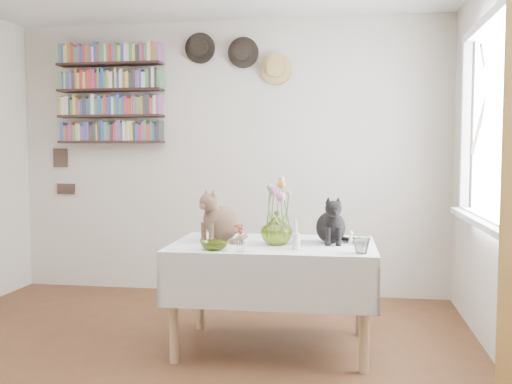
% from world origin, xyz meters
% --- Properties ---
extents(room, '(4.08, 4.58, 2.58)m').
position_xyz_m(room, '(0.00, 0.00, 1.25)').
color(room, brown).
rests_on(room, ground).
extents(window, '(0.12, 1.52, 1.32)m').
position_xyz_m(window, '(1.97, 0.80, 1.40)').
color(window, white).
rests_on(window, room).
extents(dining_table, '(1.33, 0.87, 0.71)m').
position_xyz_m(dining_table, '(0.61, 0.77, 0.53)').
color(dining_table, white).
rests_on(dining_table, room).
extents(tabby_cat, '(0.37, 0.39, 0.36)m').
position_xyz_m(tabby_cat, '(0.26, 0.85, 0.89)').
color(tabby_cat, brown).
rests_on(tabby_cat, dining_table).
extents(black_cat, '(0.25, 0.30, 0.32)m').
position_xyz_m(black_cat, '(0.98, 0.85, 0.87)').
color(black_cat, black).
rests_on(black_cat, dining_table).
extents(flower_vase, '(0.21, 0.21, 0.22)m').
position_xyz_m(flower_vase, '(0.64, 0.71, 0.81)').
color(flower_vase, '#9FB341').
rests_on(flower_vase, dining_table).
extents(green_bowl, '(0.20, 0.20, 0.05)m').
position_xyz_m(green_bowl, '(0.29, 0.47, 0.73)').
color(green_bowl, '#9FB341').
rests_on(green_bowl, dining_table).
extents(drinking_glass, '(0.13, 0.13, 0.10)m').
position_xyz_m(drinking_glass, '(1.18, 0.47, 0.76)').
color(drinking_glass, white).
rests_on(drinking_glass, dining_table).
extents(candlestick, '(0.05, 0.05, 0.18)m').
position_xyz_m(candlestick, '(0.78, 0.55, 0.77)').
color(candlestick, white).
rests_on(candlestick, dining_table).
extents(berry_jar, '(0.05, 0.05, 0.19)m').
position_xyz_m(berry_jar, '(0.46, 0.43, 0.79)').
color(berry_jar, white).
rests_on(berry_jar, dining_table).
extents(porcelain_figurine, '(0.05, 0.05, 0.09)m').
position_xyz_m(porcelain_figurine, '(1.12, 0.82, 0.74)').
color(porcelain_figurine, white).
rests_on(porcelain_figurine, dining_table).
extents(flower_bouquet, '(0.17, 0.13, 0.39)m').
position_xyz_m(flower_bouquet, '(0.64, 0.72, 1.05)').
color(flower_bouquet, '#4C7233').
rests_on(flower_bouquet, flower_vase).
extents(bookshelf_unit, '(1.00, 0.16, 0.91)m').
position_xyz_m(bookshelf_unit, '(-1.10, 2.16, 1.84)').
color(bookshelf_unit, black).
rests_on(bookshelf_unit, room).
extents(wall_hats, '(0.98, 0.09, 0.48)m').
position_xyz_m(wall_hats, '(0.12, 2.19, 2.17)').
color(wall_hats, black).
rests_on(wall_hats, room).
extents(wall_art_plaques, '(0.21, 0.02, 0.44)m').
position_xyz_m(wall_art_plaques, '(-1.63, 2.23, 1.12)').
color(wall_art_plaques, '#38281E').
rests_on(wall_art_plaques, room).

